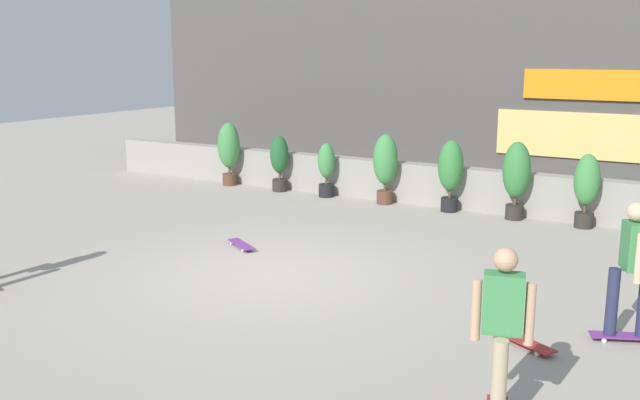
{
  "coord_description": "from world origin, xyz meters",
  "views": [
    {
      "loc": [
        6.04,
        -8.66,
        3.41
      ],
      "look_at": [
        0.0,
        1.5,
        0.9
      ],
      "focal_mm": 39.92,
      "sensor_mm": 36.0,
      "label": 1
    }
  ],
  "objects_px": {
    "skateboard_aside": "(241,244)",
    "potted_plant_0": "(229,149)",
    "potted_plant_4": "(451,170)",
    "skateboard_near_camera": "(525,342)",
    "potted_plant_2": "(326,167)",
    "potted_plant_5": "(516,174)",
    "potted_plant_6": "(587,185)",
    "skater_by_wall_left": "(632,265)",
    "potted_plant_3": "(385,163)",
    "skater_foreground": "(502,328)",
    "potted_plant_1": "(279,160)"
  },
  "relations": [
    {
      "from": "skateboard_aside",
      "to": "potted_plant_3",
      "type": "bearing_deg",
      "value": 82.79
    },
    {
      "from": "potted_plant_2",
      "to": "potted_plant_3",
      "type": "distance_m",
      "value": 1.54
    },
    {
      "from": "potted_plant_2",
      "to": "skater_by_wall_left",
      "type": "relative_size",
      "value": 0.75
    },
    {
      "from": "potted_plant_5",
      "to": "skateboard_near_camera",
      "type": "height_order",
      "value": "potted_plant_5"
    },
    {
      "from": "potted_plant_0",
      "to": "potted_plant_4",
      "type": "relative_size",
      "value": 1.04
    },
    {
      "from": "potted_plant_4",
      "to": "potted_plant_5",
      "type": "height_order",
      "value": "potted_plant_5"
    },
    {
      "from": "potted_plant_0",
      "to": "potted_plant_2",
      "type": "bearing_deg",
      "value": 0.0
    },
    {
      "from": "potted_plant_3",
      "to": "potted_plant_4",
      "type": "height_order",
      "value": "potted_plant_3"
    },
    {
      "from": "potted_plant_5",
      "to": "potted_plant_6",
      "type": "xyz_separation_m",
      "value": [
        1.36,
        0.0,
        -0.1
      ]
    },
    {
      "from": "potted_plant_6",
      "to": "skateboard_near_camera",
      "type": "distance_m",
      "value": 6.37
    },
    {
      "from": "skater_foreground",
      "to": "potted_plant_1",
      "type": "bearing_deg",
      "value": 134.11
    },
    {
      "from": "potted_plant_4",
      "to": "potted_plant_6",
      "type": "height_order",
      "value": "potted_plant_4"
    },
    {
      "from": "potted_plant_0",
      "to": "potted_plant_4",
      "type": "xyz_separation_m",
      "value": [
        5.92,
        -0.0,
        -0.04
      ]
    },
    {
      "from": "potted_plant_1",
      "to": "potted_plant_6",
      "type": "height_order",
      "value": "potted_plant_6"
    },
    {
      "from": "potted_plant_0",
      "to": "skateboard_aside",
      "type": "relative_size",
      "value": 2.02
    },
    {
      "from": "skater_foreground",
      "to": "skater_by_wall_left",
      "type": "relative_size",
      "value": 1.0
    },
    {
      "from": "potted_plant_0",
      "to": "skater_by_wall_left",
      "type": "height_order",
      "value": "skater_by_wall_left"
    },
    {
      "from": "potted_plant_3",
      "to": "skateboard_near_camera",
      "type": "relative_size",
      "value": 1.97
    },
    {
      "from": "potted_plant_2",
      "to": "potted_plant_5",
      "type": "xyz_separation_m",
      "value": [
        4.45,
        0.0,
        0.24
      ]
    },
    {
      "from": "potted_plant_6",
      "to": "skateboard_aside",
      "type": "relative_size",
      "value": 1.83
    },
    {
      "from": "potted_plant_1",
      "to": "skateboard_near_camera",
      "type": "height_order",
      "value": "potted_plant_1"
    },
    {
      "from": "potted_plant_4",
      "to": "skateboard_near_camera",
      "type": "relative_size",
      "value": 1.92
    },
    {
      "from": "potted_plant_1",
      "to": "potted_plant_6",
      "type": "bearing_deg",
      "value": 0.0
    },
    {
      "from": "skater_by_wall_left",
      "to": "skateboard_aside",
      "type": "relative_size",
      "value": 2.14
    },
    {
      "from": "potted_plant_6",
      "to": "skateboard_aside",
      "type": "bearing_deg",
      "value": -136.75
    },
    {
      "from": "skater_by_wall_left",
      "to": "potted_plant_6",
      "type": "bearing_deg",
      "value": 105.41
    },
    {
      "from": "potted_plant_0",
      "to": "skateboard_near_camera",
      "type": "height_order",
      "value": "potted_plant_0"
    },
    {
      "from": "potted_plant_5",
      "to": "potted_plant_6",
      "type": "height_order",
      "value": "potted_plant_5"
    },
    {
      "from": "potted_plant_0",
      "to": "potted_plant_4",
      "type": "height_order",
      "value": "potted_plant_0"
    },
    {
      "from": "potted_plant_6",
      "to": "skateboard_near_camera",
      "type": "xyz_separation_m",
      "value": [
        0.54,
        -6.3,
        -0.78
      ]
    },
    {
      "from": "potted_plant_5",
      "to": "skater_foreground",
      "type": "xyz_separation_m",
      "value": [
        2.14,
        -8.17,
        0.0
      ]
    },
    {
      "from": "potted_plant_0",
      "to": "potted_plant_6",
      "type": "height_order",
      "value": "potted_plant_0"
    },
    {
      "from": "potted_plant_3",
      "to": "potted_plant_6",
      "type": "xyz_separation_m",
      "value": [
        4.29,
        0.0,
        -0.08
      ]
    },
    {
      "from": "skater_foreground",
      "to": "skateboard_aside",
      "type": "distance_m",
      "value": 6.75
    },
    {
      "from": "skater_foreground",
      "to": "skateboard_near_camera",
      "type": "distance_m",
      "value": 2.08
    },
    {
      "from": "skateboard_near_camera",
      "to": "potted_plant_5",
      "type": "bearing_deg",
      "value": 106.81
    },
    {
      "from": "potted_plant_3",
      "to": "skater_by_wall_left",
      "type": "distance_m",
      "value": 8.02
    },
    {
      "from": "potted_plant_3",
      "to": "skateboard_near_camera",
      "type": "bearing_deg",
      "value": -52.49
    },
    {
      "from": "potted_plant_2",
      "to": "potted_plant_4",
      "type": "relative_size",
      "value": 0.83
    },
    {
      "from": "potted_plant_0",
      "to": "skateboard_near_camera",
      "type": "relative_size",
      "value": 2.0
    },
    {
      "from": "potted_plant_2",
      "to": "potted_plant_3",
      "type": "relative_size",
      "value": 0.81
    },
    {
      "from": "potted_plant_1",
      "to": "skateboard_aside",
      "type": "bearing_deg",
      "value": -63.7
    },
    {
      "from": "potted_plant_3",
      "to": "potted_plant_5",
      "type": "bearing_deg",
      "value": 0.0
    },
    {
      "from": "skateboard_near_camera",
      "to": "skater_by_wall_left",
      "type": "bearing_deg",
      "value": 38.38
    },
    {
      "from": "potted_plant_1",
      "to": "potted_plant_6",
      "type": "distance_m",
      "value": 7.14
    },
    {
      "from": "potted_plant_2",
      "to": "skateboard_aside",
      "type": "relative_size",
      "value": 1.61
    },
    {
      "from": "potted_plant_3",
      "to": "potted_plant_1",
      "type": "bearing_deg",
      "value": 180.0
    },
    {
      "from": "potted_plant_3",
      "to": "skateboard_aside",
      "type": "bearing_deg",
      "value": -97.21
    },
    {
      "from": "potted_plant_2",
      "to": "potted_plant_4",
      "type": "xyz_separation_m",
      "value": [
        3.05,
        -0.0,
        0.2
      ]
    },
    {
      "from": "skateboard_aside",
      "to": "potted_plant_0",
      "type": "bearing_deg",
      "value": 129.71
    }
  ]
}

